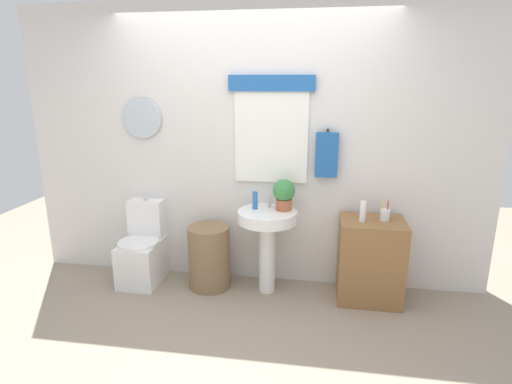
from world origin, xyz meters
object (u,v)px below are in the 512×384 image
at_px(potted_plant, 284,193).
at_px(toothbrush_cup, 385,215).
at_px(wooden_cabinet, 370,260).
at_px(toilet, 143,251).
at_px(lotion_bottle, 363,211).
at_px(pedestal_sink, 267,231).
at_px(laundry_hamper, 209,257).
at_px(soap_bottle, 255,200).

xyz_separation_m(potted_plant, toothbrush_cup, (0.88, -0.04, -0.14)).
height_order(wooden_cabinet, potted_plant, potted_plant).
bearing_deg(potted_plant, toilet, -178.96).
relative_size(toilet, lotion_bottle, 4.44).
height_order(pedestal_sink, toothbrush_cup, toothbrush_cup).
bearing_deg(wooden_cabinet, toilet, 179.06).
height_order(laundry_hamper, lotion_bottle, lotion_bottle).
height_order(toilet, wooden_cabinet, toilet).
bearing_deg(pedestal_sink, soap_bottle, 157.38).
xyz_separation_m(pedestal_sink, toothbrush_cup, (1.02, 0.02, 0.20)).
height_order(laundry_hamper, soap_bottle, soap_bottle).
bearing_deg(wooden_cabinet, lotion_bottle, -157.63).
relative_size(potted_plant, lotion_bottle, 1.56).
distance_m(wooden_cabinet, soap_bottle, 1.16).
bearing_deg(laundry_hamper, pedestal_sink, 0.00).
height_order(laundry_hamper, pedestal_sink, pedestal_sink).
bearing_deg(soap_bottle, laundry_hamper, -173.40).
height_order(lotion_bottle, toothbrush_cup, toothbrush_cup).
height_order(potted_plant, lotion_bottle, potted_plant).
relative_size(pedestal_sink, potted_plant, 2.79).
height_order(soap_bottle, potted_plant, potted_plant).
distance_m(laundry_hamper, pedestal_sink, 0.63).
bearing_deg(laundry_hamper, lotion_bottle, -1.66).
height_order(pedestal_sink, lotion_bottle, lotion_bottle).
distance_m(laundry_hamper, potted_plant, 0.94).
xyz_separation_m(wooden_cabinet, lotion_bottle, (-0.10, -0.04, 0.46)).
xyz_separation_m(toilet, potted_plant, (1.37, 0.02, 0.64)).
bearing_deg(potted_plant, soap_bottle, -177.80).
bearing_deg(soap_bottle, wooden_cabinet, -2.74).
height_order(soap_bottle, toothbrush_cup, soap_bottle).
bearing_deg(toilet, toothbrush_cup, -0.39).
height_order(pedestal_sink, wooden_cabinet, pedestal_sink).
xyz_separation_m(pedestal_sink, potted_plant, (0.14, 0.06, 0.34)).
xyz_separation_m(potted_plant, lotion_bottle, (0.69, -0.10, -0.10)).
height_order(potted_plant, toothbrush_cup, potted_plant).
distance_m(laundry_hamper, lotion_bottle, 1.48).
distance_m(toilet, lotion_bottle, 2.12).
height_order(toilet, lotion_bottle, lotion_bottle).
bearing_deg(laundry_hamper, potted_plant, 4.96).
bearing_deg(pedestal_sink, laundry_hamper, 180.00).
height_order(laundry_hamper, wooden_cabinet, wooden_cabinet).
xyz_separation_m(laundry_hamper, soap_bottle, (0.43, 0.05, 0.56)).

